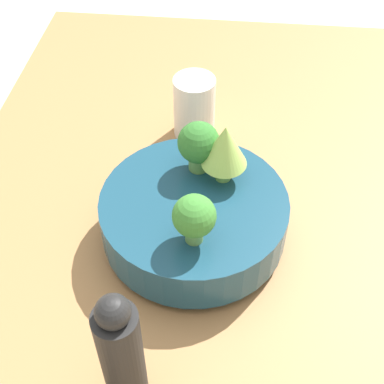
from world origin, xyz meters
TOP-DOWN VIEW (x-y plane):
  - ground_plane at (0.00, 0.00)m, footprint 6.00×6.00m
  - table at (0.00, 0.00)m, footprint 1.17×0.71m
  - bowl at (-0.00, 0.00)m, footprint 0.24×0.24m
  - broccoli_floret_left at (-0.06, -0.01)m, footprint 0.05×0.05m
  - romanesco_piece_near at (0.04, -0.03)m, footprint 0.06×0.06m
  - broccoli_floret_right at (0.06, -0.00)m, footprint 0.05×0.05m
  - cup at (0.22, 0.02)m, footprint 0.07×0.07m
  - pepper_mill at (-0.22, 0.05)m, footprint 0.04×0.04m

SIDE VIEW (x-z plane):
  - ground_plane at x=0.00m, z-range 0.00..0.00m
  - table at x=0.00m, z-range 0.00..0.04m
  - bowl at x=0.00m, z-range 0.05..0.12m
  - cup at x=0.22m, z-range 0.04..0.14m
  - pepper_mill at x=-0.22m, z-range 0.04..0.21m
  - broccoli_floret_left at x=-0.06m, z-range 0.12..0.19m
  - broccoli_floret_right at x=0.06m, z-range 0.12..0.19m
  - romanesco_piece_near at x=0.04m, z-range 0.13..0.21m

